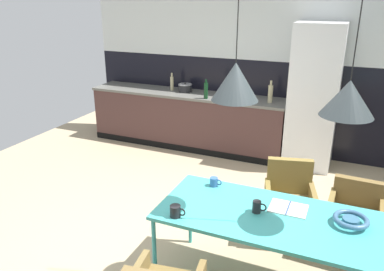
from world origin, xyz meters
TOP-DOWN VIEW (x-y plane):
  - ground_plane at (0.00, 0.00)m, footprint 7.94×7.94m
  - back_wall_splashback_dark at (0.00, 2.98)m, footprint 6.10×0.12m
  - back_wall_panel_upper at (0.00, 2.98)m, footprint 6.10×0.12m
  - kitchen_counter at (-1.28, 2.62)m, footprint 3.28×0.63m
  - refrigerator_column at (0.70, 2.62)m, footprint 0.67×0.60m
  - dining_table at (0.79, -0.23)m, footprint 1.92×0.82m
  - armchair_near_window at (0.74, 0.67)m, footprint 0.58×0.57m
  - armchair_facing_counter at (1.37, 0.62)m, footprint 0.51×0.49m
  - fruit_bowl at (1.32, -0.13)m, footprint 0.27×0.27m
  - open_book at (0.84, -0.08)m, footprint 0.30×0.23m
  - mug_tall_blue at (0.14, 0.06)m, footprint 0.11×0.07m
  - mug_white_ceramic at (0.62, -0.23)m, footprint 0.12×0.07m
  - mug_glass_clear at (0.04, -0.55)m, footprint 0.13×0.09m
  - cooking_pot at (-1.33, 2.68)m, footprint 0.22×0.22m
  - bottle_vinegar_dark at (-0.86, 2.40)m, footprint 0.06×0.06m
  - bottle_wine_green at (0.09, 2.56)m, footprint 0.07×0.07m
  - bottle_spice_small at (-1.58, 2.70)m, footprint 0.06×0.06m
  - pendant_lamp_over_table_near at (0.41, -0.27)m, footprint 0.35×0.35m
  - pendant_lamp_over_table_far at (1.17, -0.22)m, footprint 0.36×0.36m

SIDE VIEW (x-z plane):
  - ground_plane at x=0.00m, z-range 0.00..0.00m
  - kitchen_counter at x=-1.28m, z-range 0.00..0.91m
  - armchair_facing_counter at x=1.37m, z-range 0.13..0.87m
  - armchair_near_window at x=0.74m, z-range 0.11..0.93m
  - dining_table at x=0.79m, z-range 0.33..1.07m
  - back_wall_splashback_dark at x=0.00m, z-range 0.00..1.45m
  - open_book at x=0.84m, z-range 0.74..0.76m
  - mug_tall_blue at x=0.14m, z-range 0.74..0.83m
  - fruit_bowl at x=1.32m, z-range 0.75..0.82m
  - mug_glass_clear at x=0.04m, z-range 0.74..0.84m
  - mug_white_ceramic at x=0.62m, z-range 0.74..0.85m
  - cooking_pot at x=-1.33m, z-range 0.90..1.05m
  - bottle_spice_small at x=-1.58m, z-range 0.89..1.17m
  - refrigerator_column at x=0.70m, z-range 0.00..2.06m
  - bottle_vinegar_dark at x=-0.86m, z-range 0.89..1.19m
  - bottle_wine_green at x=0.09m, z-range 0.88..1.21m
  - pendant_lamp_over_table_far at x=1.17m, z-range 1.13..2.36m
  - pendant_lamp_over_table_near at x=0.41m, z-range 1.21..2.40m
  - back_wall_panel_upper at x=0.00m, z-range 1.45..2.91m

